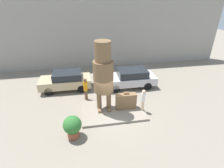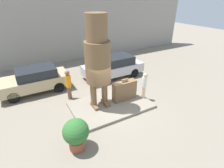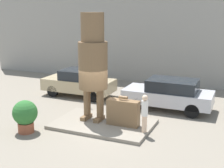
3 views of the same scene
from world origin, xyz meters
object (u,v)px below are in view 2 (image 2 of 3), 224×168
Objects in this scene: statue_figure at (98,56)px; tourist at (144,84)px; giant_suitcase at (124,91)px; parked_car_silver at (114,66)px; planter_pot at (76,133)px; worker_hivis at (68,84)px; parked_car_tan at (35,79)px.

tourist is (2.63, -0.59, -1.96)m from statue_figure.
tourist is at bearing -20.00° from giant_suitcase.
parked_car_silver is at bearing 70.30° from giant_suitcase.
worker_hivis is at bearing 77.08° from planter_pot.
statue_figure is at bearing 173.03° from giant_suitcase.
parked_car_tan reaches higher than planter_pot.
tourist is 0.87× the size of worker_hivis.
giant_suitcase reaches higher than planter_pot.
tourist is at bearing 141.83° from parked_car_tan.
planter_pot is (-2.09, -2.25, -2.20)m from statue_figure.
statue_figure reaches higher than giant_suitcase.
planter_pot is (-4.73, -1.66, -0.24)m from tourist.
parked_car_silver is at bearing 88.20° from tourist.
parked_car_tan is 5.57m from parked_car_silver.
statue_figure is 1.07× the size of parked_car_silver.
statue_figure is 3.33m from tourist.
statue_figure reaches higher than parked_car_tan.
tourist is 5.02m from planter_pot.
giant_suitcase is at bearing 29.62° from planter_pot.
parked_car_silver reaches higher than giant_suitcase.
tourist reaches higher than parked_car_tan.
parked_car_silver is at bearing 21.22° from worker_hivis.
giant_suitcase is 0.33× the size of parked_car_tan.
planter_pot is at bearing -160.63° from tourist.
planter_pot is at bearing -132.94° from statue_figure.
parked_car_silver is 4.23m from worker_hivis.
parked_car_tan is (-5.43, 4.27, -0.18)m from tourist.
statue_figure is 1.14× the size of parked_car_tan.
statue_figure is 3.44× the size of planter_pot.
worker_hivis reaches higher than parked_car_tan.
tourist is at bearing 19.37° from planter_pot.
worker_hivis is at bearing 21.22° from parked_car_silver.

